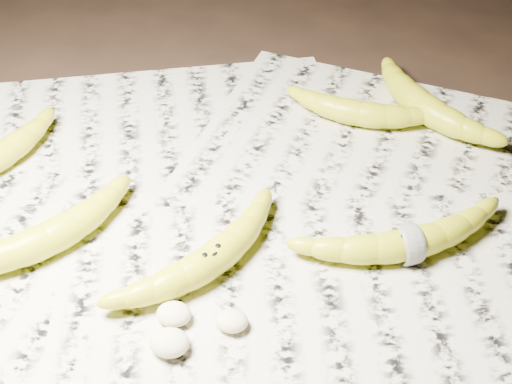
# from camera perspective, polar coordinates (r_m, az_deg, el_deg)

# --- Properties ---
(ground) EXTENTS (3.00, 3.00, 0.00)m
(ground) POSITION_cam_1_polar(r_m,az_deg,el_deg) (0.79, -1.02, -2.77)
(ground) COLOR black
(ground) RESTS_ON ground
(newspaper_patch) EXTENTS (0.90, 0.70, 0.01)m
(newspaper_patch) POSITION_cam_1_polar(r_m,az_deg,el_deg) (0.77, -2.46, -3.86)
(newspaper_patch) COLOR beige
(newspaper_patch) RESTS_ON ground
(banana_left_b) EXTENTS (0.18, 0.18, 0.04)m
(banana_left_b) POSITION_cam_1_polar(r_m,az_deg,el_deg) (0.78, -16.43, -3.44)
(banana_left_b) COLOR yellow
(banana_left_b) RESTS_ON newspaper_patch
(banana_center) EXTENTS (0.16, 0.19, 0.04)m
(banana_center) POSITION_cam_1_polar(r_m,az_deg,el_deg) (0.73, -3.67, -5.30)
(banana_center) COLOR yellow
(banana_center) RESTS_ON newspaper_patch
(banana_taped) EXTENTS (0.21, 0.14, 0.04)m
(banana_taped) POSITION_cam_1_polar(r_m,az_deg,el_deg) (0.76, 12.10, -3.90)
(banana_taped) COLOR yellow
(banana_taped) RESTS_ON newspaper_patch
(banana_upper_a) EXTENTS (0.18, 0.07, 0.03)m
(banana_upper_a) POSITION_cam_1_polar(r_m,az_deg,el_deg) (0.93, 8.38, 6.42)
(banana_upper_a) COLOR yellow
(banana_upper_a) RESTS_ON newspaper_patch
(banana_upper_b) EXTENTS (0.17, 0.18, 0.04)m
(banana_upper_b) POSITION_cam_1_polar(r_m,az_deg,el_deg) (0.95, 13.20, 6.93)
(banana_upper_b) COLOR yellow
(banana_upper_b) RESTS_ON newspaper_patch
(measuring_tape) EXTENTS (0.02, 0.04, 0.04)m
(measuring_tape) POSITION_cam_1_polar(r_m,az_deg,el_deg) (0.76, 12.10, -3.90)
(measuring_tape) COLOR white
(measuring_tape) RESTS_ON newspaper_patch
(flesh_chunk_a) EXTENTS (0.04, 0.03, 0.02)m
(flesh_chunk_a) POSITION_cam_1_polar(r_m,az_deg,el_deg) (0.67, -6.98, -11.67)
(flesh_chunk_a) COLOR beige
(flesh_chunk_a) RESTS_ON newspaper_patch
(flesh_chunk_b) EXTENTS (0.03, 0.03, 0.02)m
(flesh_chunk_b) POSITION_cam_1_polar(r_m,az_deg,el_deg) (0.70, -6.61, -9.47)
(flesh_chunk_b) COLOR beige
(flesh_chunk_b) RESTS_ON newspaper_patch
(flesh_chunk_c) EXTENTS (0.03, 0.03, 0.02)m
(flesh_chunk_c) POSITION_cam_1_polar(r_m,az_deg,el_deg) (0.69, -1.97, -10.07)
(flesh_chunk_c) COLOR beige
(flesh_chunk_c) RESTS_ON newspaper_patch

